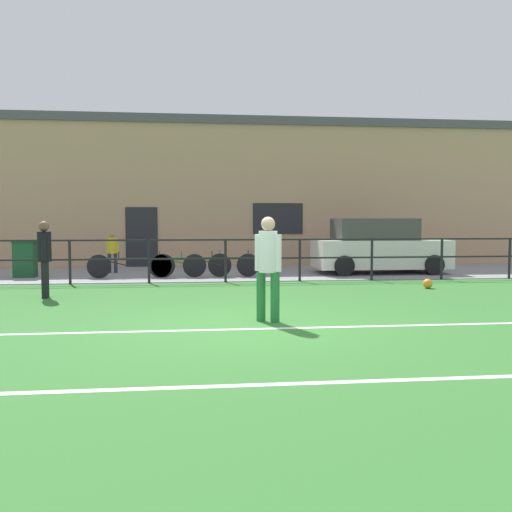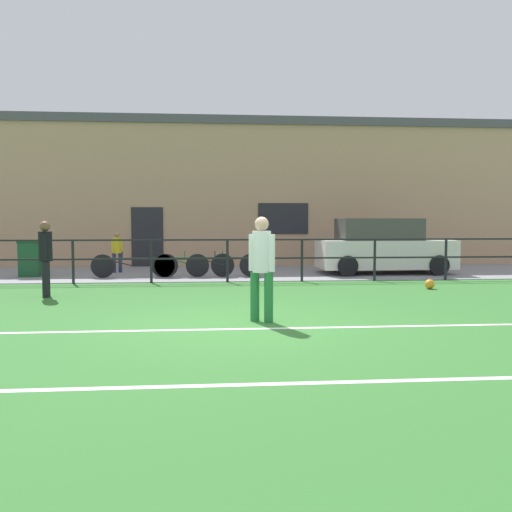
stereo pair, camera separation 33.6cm
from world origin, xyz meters
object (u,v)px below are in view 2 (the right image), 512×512
object	(u,v)px
soccer_ball_match	(430,284)
bicycle_parked_3	(194,265)
player_goalkeeper	(46,254)
spectator_child	(117,249)
parked_car_red	(383,248)
trash_bin_0	(31,258)
bicycle_parked_0	(224,265)
bicycle_parked_1	(133,265)
player_striker	(262,262)

from	to	relation	value
soccer_ball_match	bicycle_parked_3	size ratio (longest dim) A/B	0.10
player_goalkeeper	spectator_child	distance (m)	5.28
parked_car_red	trash_bin_0	xyz separation A→B (m)	(-10.46, -0.11, -0.26)
player_goalkeeper	bicycle_parked_3	distance (m)	4.80
bicycle_parked_0	bicycle_parked_3	bearing A→B (deg)	178.45
soccer_ball_match	bicycle_parked_3	distance (m)	6.46
parked_car_red	bicycle_parked_0	bearing A→B (deg)	-171.88
player_goalkeeper	spectator_child	size ratio (longest dim) A/B	1.28
player_goalkeeper	bicycle_parked_3	world-z (taller)	player_goalkeeper
parked_car_red	bicycle_parked_0	distance (m)	4.96
soccer_ball_match	bicycle_parked_3	xyz separation A→B (m)	(-5.68, 3.06, 0.25)
bicycle_parked_0	bicycle_parked_1	distance (m)	2.59
parked_car_red	bicycle_parked_3	world-z (taller)	parked_car_red
player_striker	trash_bin_0	size ratio (longest dim) A/B	1.61
player_goalkeeper	parked_car_red	bearing A→B (deg)	105.43
soccer_ball_match	parked_car_red	size ratio (longest dim) A/B	0.06
bicycle_parked_1	parked_car_red	bearing A→B (deg)	5.16
spectator_child	soccer_ball_match	bearing A→B (deg)	135.37
trash_bin_0	parked_car_red	bearing A→B (deg)	0.59
bicycle_parked_1	bicycle_parked_3	distance (m)	1.74
player_goalkeeper	soccer_ball_match	distance (m)	8.81
bicycle_parked_3	spectator_child	bearing A→B (deg)	146.84
bicycle_parked_0	parked_car_red	bearing A→B (deg)	8.12
soccer_ball_match	spectator_child	bearing A→B (deg)	150.19
player_striker	bicycle_parked_0	bearing A→B (deg)	-53.11
bicycle_parked_0	bicycle_parked_1	xyz separation A→B (m)	(-2.59, 0.02, 0.00)
spectator_child	trash_bin_0	size ratio (longest dim) A/B	1.20
trash_bin_0	bicycle_parked_3	bearing A→B (deg)	-6.84
spectator_child	bicycle_parked_3	size ratio (longest dim) A/B	0.56
soccer_ball_match	bicycle_parked_1	xyz separation A→B (m)	(-7.42, 3.06, 0.25)
soccer_ball_match	spectator_child	world-z (taller)	spectator_child
bicycle_parked_0	trash_bin_0	size ratio (longest dim) A/B	2.09
soccer_ball_match	trash_bin_0	xyz separation A→B (m)	(-10.40, 3.63, 0.44)
spectator_child	parked_car_red	bearing A→B (deg)	158.80
bicycle_parked_3	trash_bin_0	size ratio (longest dim) A/B	2.16
bicycle_parked_0	bicycle_parked_1	size ratio (longest dim) A/B	0.94
bicycle_parked_0	bicycle_parked_1	world-z (taller)	same
bicycle_parked_0	trash_bin_0	distance (m)	5.60
soccer_ball_match	trash_bin_0	size ratio (longest dim) A/B	0.22
player_striker	spectator_child	world-z (taller)	player_striker
parked_car_red	player_striker	bearing A→B (deg)	-120.49
parked_car_red	soccer_ball_match	bearing A→B (deg)	-90.82
player_striker	bicycle_parked_0	world-z (taller)	player_striker
player_goalkeeper	soccer_ball_match	xyz separation A→B (m)	(8.75, 0.59, -0.81)
player_goalkeeper	bicycle_parked_1	world-z (taller)	player_goalkeeper
player_striker	trash_bin_0	world-z (taller)	player_striker
player_striker	parked_car_red	distance (m)	8.82
player_striker	bicycle_parked_0	distance (m)	6.94
bicycle_parked_3	trash_bin_0	bearing A→B (deg)	173.16
player_goalkeeper	trash_bin_0	xyz separation A→B (m)	(-1.65, 4.22, -0.37)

